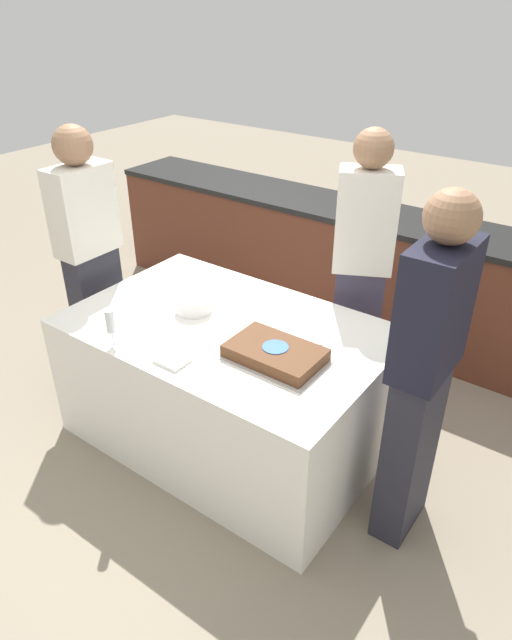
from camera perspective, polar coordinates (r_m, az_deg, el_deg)
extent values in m
plane|color=gray|center=(3.46, -2.61, -11.35)|extent=(14.00, 14.00, 0.00)
cube|color=#5B2D1E|center=(4.39, 10.53, 4.74)|extent=(4.40, 0.55, 0.88)
cube|color=black|center=(4.21, 11.12, 10.38)|extent=(4.40, 0.58, 0.04)
cube|color=white|center=(3.22, -2.77, -6.33)|extent=(1.69, 1.09, 0.76)
cube|color=#B7B2AD|center=(2.75, 1.92, -3.86)|extent=(0.49, 0.32, 0.00)
cube|color=#56331C|center=(2.73, 1.94, -3.29)|extent=(0.45, 0.28, 0.06)
cylinder|color=#2D5BB7|center=(2.71, 1.95, -2.71)|extent=(0.13, 0.13, 0.00)
cylinder|color=white|center=(3.15, -6.24, 1.65)|extent=(0.20, 0.20, 0.09)
cylinder|color=white|center=(2.93, -14.03, -2.42)|extent=(0.07, 0.07, 0.00)
cylinder|color=white|center=(2.91, -14.13, -1.76)|extent=(0.01, 0.01, 0.08)
cylinder|color=white|center=(2.86, -14.37, -0.11)|extent=(0.05, 0.05, 0.12)
cylinder|color=white|center=(2.94, 6.45, -1.48)|extent=(0.19, 0.19, 0.00)
cube|color=white|center=(2.75, -8.46, -3.98)|extent=(0.15, 0.12, 0.02)
cube|color=#383347|center=(3.56, 9.81, -1.48)|extent=(0.32, 0.27, 0.90)
cube|color=silver|center=(3.23, 10.96, 9.71)|extent=(0.38, 0.33, 0.58)
sphere|color=#936B4C|center=(3.12, 11.68, 16.47)|extent=(0.21, 0.21, 0.21)
cube|color=#282833|center=(3.84, -15.34, 0.39)|extent=(0.16, 0.32, 0.91)
cube|color=silver|center=(3.55, -16.92, 10.47)|extent=(0.20, 0.38, 0.53)
sphere|color=#936B4C|center=(3.45, -17.87, 16.32)|extent=(0.23, 0.23, 0.23)
cube|color=#282833|center=(2.78, 15.08, -12.51)|extent=(0.16, 0.33, 0.92)
cube|color=black|center=(2.35, 17.46, 0.92)|extent=(0.20, 0.39, 0.57)
sphere|color=#936B4C|center=(2.20, 19.02, 9.75)|extent=(0.21, 0.21, 0.21)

